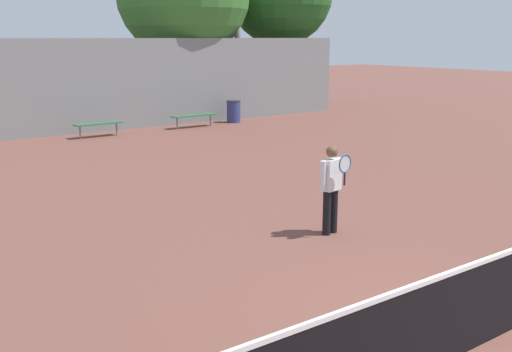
{
  "coord_description": "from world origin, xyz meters",
  "views": [
    {
      "loc": [
        -5.4,
        -3.4,
        3.3
      ],
      "look_at": [
        0.7,
        5.0,
        0.88
      ],
      "focal_mm": 42.0,
      "sensor_mm": 36.0,
      "label": 1
    }
  ],
  "objects_px": {
    "tennis_player": "(331,185)",
    "trash_bin": "(234,111)",
    "bench_courtside_near": "(194,116)",
    "tennis_net": "(477,304)",
    "bench_courtside_far": "(98,124)"
  },
  "relations": [
    {
      "from": "tennis_player",
      "to": "bench_courtside_near",
      "type": "relative_size",
      "value": 0.85
    },
    {
      "from": "tennis_player",
      "to": "trash_bin",
      "type": "height_order",
      "value": "tennis_player"
    },
    {
      "from": "bench_courtside_near",
      "to": "trash_bin",
      "type": "distance_m",
      "value": 1.98
    },
    {
      "from": "bench_courtside_near",
      "to": "bench_courtside_far",
      "type": "bearing_deg",
      "value": 180.0
    },
    {
      "from": "trash_bin",
      "to": "bench_courtside_near",
      "type": "bearing_deg",
      "value": -172.29
    },
    {
      "from": "tennis_player",
      "to": "bench_courtside_near",
      "type": "distance_m",
      "value": 12.96
    },
    {
      "from": "tennis_net",
      "to": "tennis_player",
      "type": "bearing_deg",
      "value": 69.78
    },
    {
      "from": "bench_courtside_near",
      "to": "trash_bin",
      "type": "height_order",
      "value": "trash_bin"
    },
    {
      "from": "tennis_net",
      "to": "bench_courtside_near",
      "type": "bearing_deg",
      "value": 70.06
    },
    {
      "from": "tennis_player",
      "to": "bench_courtside_far",
      "type": "distance_m",
      "value": 12.21
    },
    {
      "from": "bench_courtside_near",
      "to": "bench_courtside_far",
      "type": "relative_size",
      "value": 1.11
    },
    {
      "from": "tennis_player",
      "to": "tennis_net",
      "type": "bearing_deg",
      "value": -118.31
    },
    {
      "from": "tennis_net",
      "to": "trash_bin",
      "type": "distance_m",
      "value": 18.0
    },
    {
      "from": "tennis_player",
      "to": "bench_courtside_near",
      "type": "height_order",
      "value": "tennis_player"
    },
    {
      "from": "bench_courtside_far",
      "to": "bench_courtside_near",
      "type": "bearing_deg",
      "value": -0.0
    }
  ]
}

